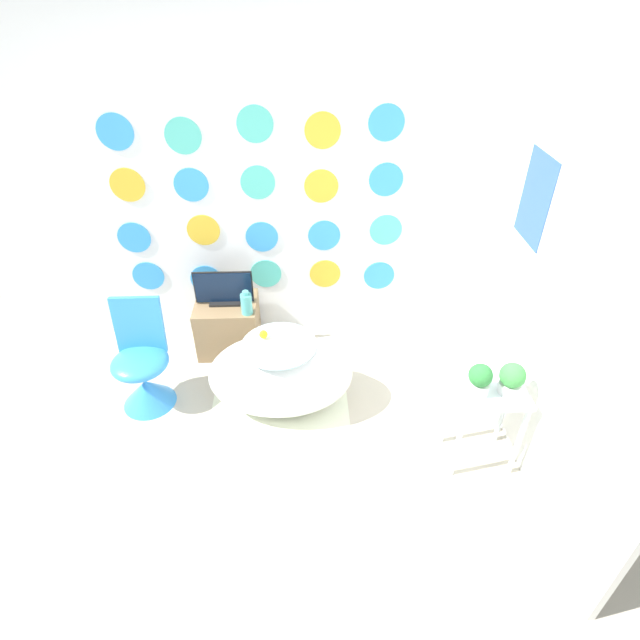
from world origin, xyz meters
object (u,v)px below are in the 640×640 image
at_px(bathtub, 281,374).
at_px(chair, 144,375).
at_px(tv, 224,290).
at_px(potted_plant_right, 512,378).
at_px(vase, 246,303).
at_px(potted_plant_left, 480,379).

height_order(bathtub, chair, chair).
xyz_separation_m(tv, potted_plant_right, (1.82, -1.24, 0.13)).
xyz_separation_m(vase, potted_plant_left, (1.45, -1.10, 0.17)).
bearing_deg(vase, potted_plant_right, -33.70).
xyz_separation_m(bathtub, potted_plant_right, (1.37, -0.54, 0.41)).
relative_size(bathtub, potted_plant_left, 4.94).
relative_size(tv, vase, 2.30).
height_order(potted_plant_left, potted_plant_right, potted_plant_left).
bearing_deg(vase, bathtub, -64.25).
height_order(tv, vase, tv).
bearing_deg(tv, bathtub, -57.15).
bearing_deg(potted_plant_right, tv, 145.75).
bearing_deg(vase, potted_plant_left, -37.20).
xyz_separation_m(tv, potted_plant_left, (1.63, -1.25, 0.13)).
relative_size(tv, potted_plant_left, 2.24).
distance_m(tv, potted_plant_left, 2.06).
height_order(bathtub, tv, tv).
relative_size(bathtub, tv, 2.21).
xyz_separation_m(chair, potted_plant_right, (2.35, -0.61, 0.44)).
bearing_deg(tv, potted_plant_left, -37.39).
bearing_deg(tv, vase, -38.78).
bearing_deg(potted_plant_left, tv, 142.61).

